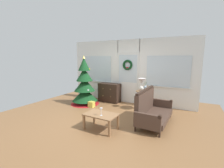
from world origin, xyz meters
name	(u,v)px	position (x,y,z in m)	size (l,w,h in m)	color
ground_plane	(102,119)	(0.00, 0.00, 0.00)	(6.76, 6.76, 0.00)	brown
back_wall_with_door	(128,71)	(0.00, 2.08, 1.28)	(5.20, 0.19, 2.55)	white
christmas_tree	(85,87)	(-1.44, 1.06, 0.69)	(1.13, 1.13, 1.92)	#4C331E
dresser_cabinet	(109,93)	(-0.71, 1.79, 0.39)	(0.92, 0.47, 0.78)	black
settee_sofa	(151,110)	(1.36, 0.43, 0.38)	(0.78, 1.59, 0.96)	black
side_table	(142,96)	(0.81, 1.45, 0.48)	(0.50, 0.48, 0.68)	#8E6642
table_lamp	(142,83)	(0.75, 1.49, 0.96)	(0.28, 0.28, 0.44)	silver
flower_vase	(145,88)	(0.91, 1.39, 0.79)	(0.11, 0.10, 0.35)	#99ADBC
coffee_table	(101,116)	(0.31, -0.58, 0.35)	(0.86, 0.56, 0.41)	#8E6642
wine_glass	(101,110)	(0.37, -0.66, 0.55)	(0.08, 0.08, 0.20)	silver
gift_box	(91,104)	(-0.96, 0.82, 0.11)	(0.21, 0.19, 0.21)	#D8C64C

